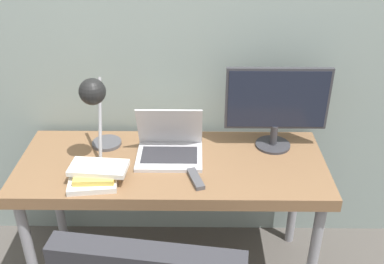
{
  "coord_description": "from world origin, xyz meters",
  "views": [
    {
      "loc": [
        0.12,
        -1.5,
        1.89
      ],
      "look_at": [
        0.1,
        0.26,
        0.89
      ],
      "focal_mm": 42.0,
      "sensor_mm": 36.0,
      "label": 1
    }
  ],
  "objects_px": {
    "laptop": "(170,146)",
    "desk_lamp": "(95,102)",
    "book_stack": "(95,174)",
    "monitor": "(277,104)"
  },
  "relations": [
    {
      "from": "laptop",
      "to": "monitor",
      "type": "relative_size",
      "value": 0.63
    },
    {
      "from": "monitor",
      "to": "desk_lamp",
      "type": "height_order",
      "value": "desk_lamp"
    },
    {
      "from": "laptop",
      "to": "book_stack",
      "type": "xyz_separation_m",
      "value": [
        -0.32,
        -0.21,
        -0.02
      ]
    },
    {
      "from": "laptop",
      "to": "desk_lamp",
      "type": "relative_size",
      "value": 0.74
    },
    {
      "from": "laptop",
      "to": "book_stack",
      "type": "bearing_deg",
      "value": -145.98
    },
    {
      "from": "laptop",
      "to": "monitor",
      "type": "xyz_separation_m",
      "value": [
        0.52,
        0.1,
        0.19
      ]
    },
    {
      "from": "monitor",
      "to": "book_stack",
      "type": "bearing_deg",
      "value": -159.44
    },
    {
      "from": "monitor",
      "to": "desk_lamp",
      "type": "relative_size",
      "value": 1.16
    },
    {
      "from": "desk_lamp",
      "to": "book_stack",
      "type": "xyz_separation_m",
      "value": [
        0.01,
        -0.18,
        -0.27
      ]
    },
    {
      "from": "laptop",
      "to": "desk_lamp",
      "type": "bearing_deg",
      "value": -174.05
    }
  ]
}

